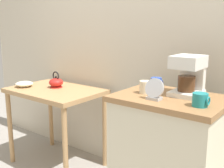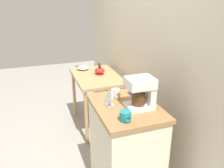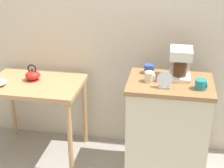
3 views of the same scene
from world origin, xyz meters
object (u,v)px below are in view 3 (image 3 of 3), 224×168
at_px(mug_small_cream, 150,77).
at_px(mug_blue, 149,69).
at_px(coffee_maker, 180,61).
at_px(mug_dark_teal, 201,85).
at_px(table_clock, 165,81).
at_px(teakettle, 33,75).

bearing_deg(mug_small_cream, mug_blue, 96.43).
relative_size(coffee_maker, mug_dark_teal, 2.75).
xyz_separation_m(coffee_maker, table_clock, (-0.11, -0.24, -0.08)).
relative_size(mug_blue, mug_dark_teal, 0.92).
bearing_deg(mug_dark_teal, table_clock, -173.47).
bearing_deg(mug_dark_teal, mug_blue, 148.68).
bearing_deg(table_clock, coffee_maker, 64.79).
bearing_deg(teakettle, coffee_maker, -1.31).
height_order(coffee_maker, mug_blue, coffee_maker).
distance_m(mug_blue, table_clock, 0.32).
distance_m(coffee_maker, mug_dark_teal, 0.29).
bearing_deg(coffee_maker, mug_dark_teal, -52.38).
xyz_separation_m(mug_dark_teal, mug_small_cream, (-0.40, 0.07, 0.00)).
height_order(mug_small_cream, table_clock, table_clock).
height_order(mug_blue, mug_dark_teal, same).
distance_m(mug_small_cream, table_clock, 0.16).
relative_size(mug_dark_teal, table_clock, 0.71).
height_order(teakettle, mug_dark_teal, mug_dark_teal).
height_order(coffee_maker, mug_dark_teal, coffee_maker).
xyz_separation_m(teakettle, coffee_maker, (1.33, -0.03, 0.23)).
bearing_deg(mug_dark_teal, coffee_maker, 127.62).
height_order(mug_dark_teal, table_clock, table_clock).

